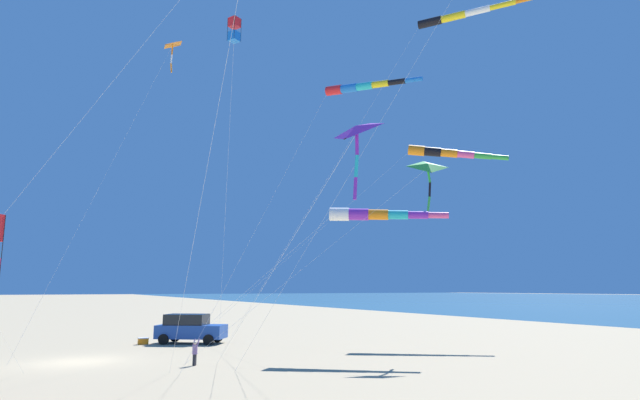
# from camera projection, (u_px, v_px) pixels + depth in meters

# --- Properties ---
(ground_plane) EXTENTS (600.00, 600.00, 0.00)m
(ground_plane) POSITION_uv_depth(u_px,v_px,m) (79.00, 362.00, 25.05)
(ground_plane) COLOR tan
(parked_car) EXTENTS (4.59, 3.95, 1.85)m
(parked_car) POSITION_uv_depth(u_px,v_px,m) (190.00, 328.00, 33.58)
(parked_car) COLOR #1E479E
(parked_car) RESTS_ON ground_plane
(cooler_box) EXTENTS (0.62, 0.42, 0.42)m
(cooler_box) POSITION_uv_depth(u_px,v_px,m) (143.00, 341.00, 32.88)
(cooler_box) COLOR orange
(cooler_box) RESTS_ON ground_plane
(person_child_green_jacket) EXTENTS (0.42, 0.43, 1.20)m
(person_child_green_jacket) POSITION_uv_depth(u_px,v_px,m) (195.00, 351.00, 23.94)
(person_child_green_jacket) COLOR #232328
(person_child_green_jacket) RESTS_ON ground_plane
(kite_delta_rainbow_low_near) EXTENTS (1.20, 13.60, 8.28)m
(kite_delta_rainbow_low_near) POSITION_uv_depth(u_px,v_px,m) (355.00, 132.00, 14.67)
(kite_delta_rainbow_low_near) COLOR purple
(kite_delta_rainbow_low_near) RESTS_ON ground_plane
(kite_delta_purple_drifting) EXTENTS (7.98, 4.14, 19.15)m
(kite_delta_purple_drifting) POSITION_uv_depth(u_px,v_px,m) (172.00, 46.00, 33.19)
(kite_delta_purple_drifting) COLOR orange
(kite_delta_purple_drifting) RESTS_ON ground_plane
(kite_windsock_long_streamer_left) EXTENTS (16.72, 8.38, 20.94)m
(kite_windsock_long_streamer_left) POSITION_uv_depth(u_px,v_px,m) (460.00, 15.00, 33.13)
(kite_windsock_long_streamer_left) COLOR black
(kite_windsock_long_streamer_left) RESTS_ON ground_plane
(kite_box_yellow_midlevel) EXTENTS (2.88, 9.59, 19.03)m
(kite_box_yellow_midlevel) POSITION_uv_depth(u_px,v_px,m) (234.00, 30.00, 30.17)
(kite_box_yellow_midlevel) COLOR red
(kite_box_yellow_midlevel) RESTS_ON ground_plane
(kite_delta_striped_overhead) EXTENTS (14.21, 2.93, 11.00)m
(kite_delta_striped_overhead) POSITION_uv_depth(u_px,v_px,m) (428.00, 167.00, 30.13)
(kite_delta_striped_overhead) COLOR green
(kite_delta_striped_overhead) RESTS_ON ground_plane
(kite_windsock_red_high_left) EXTENTS (20.59, 10.42, 14.65)m
(kite_windsock_red_high_left) POSITION_uv_depth(u_px,v_px,m) (444.00, 153.00, 40.22)
(kite_windsock_red_high_left) COLOR orange
(kite_windsock_red_high_left) RESTS_ON ground_plane
(kite_windsock_long_streamer_right) EXTENTS (10.74, 13.79, 8.06)m
(kite_windsock_long_streamer_right) POSITION_uv_depth(u_px,v_px,m) (372.00, 215.00, 29.27)
(kite_windsock_long_streamer_right) COLOR white
(kite_windsock_long_streamer_right) RESTS_ON ground_plane
(kite_windsock_blue_topmost) EXTENTS (10.44, 4.46, 14.13)m
(kite_windsock_blue_topmost) POSITION_uv_depth(u_px,v_px,m) (359.00, 87.00, 26.88)
(kite_windsock_blue_topmost) COLOR red
(kite_windsock_blue_topmost) RESTS_ON ground_plane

